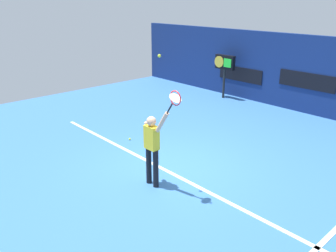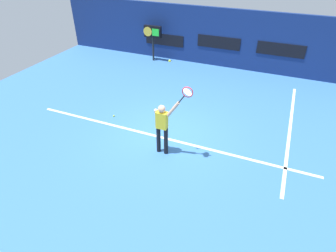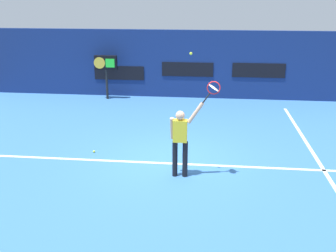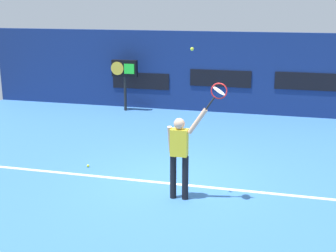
% 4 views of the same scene
% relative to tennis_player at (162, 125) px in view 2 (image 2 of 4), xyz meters
% --- Properties ---
extents(ground_plane, '(18.00, 18.00, 0.00)m').
position_rel_tennis_player_xyz_m(ground_plane, '(-0.31, 0.91, -1.01)').
color(ground_plane, '#3870B2').
extents(back_wall, '(18.00, 0.20, 2.89)m').
position_rel_tennis_player_xyz_m(back_wall, '(-0.31, 7.89, 0.44)').
color(back_wall, navy).
rests_on(back_wall, ground_plane).
extents(sponsor_banner_center, '(2.20, 0.03, 0.60)m').
position_rel_tennis_player_xyz_m(sponsor_banner_center, '(-0.31, 7.77, 0.24)').
color(sponsor_banner_center, black).
extents(sponsor_banner_portside, '(2.20, 0.03, 0.60)m').
position_rel_tennis_player_xyz_m(sponsor_banner_portside, '(-3.31, 7.77, 0.02)').
color(sponsor_banner_portside, black).
extents(sponsor_banner_starboard, '(2.20, 0.03, 0.60)m').
position_rel_tennis_player_xyz_m(sponsor_banner_starboard, '(2.69, 7.77, 0.25)').
color(sponsor_banner_starboard, black).
extents(court_baseline, '(10.00, 0.10, 0.01)m').
position_rel_tennis_player_xyz_m(court_baseline, '(-0.31, 0.69, -1.00)').
color(court_baseline, white).
rests_on(court_baseline, ground_plane).
extents(court_sideline, '(0.10, 7.00, 0.01)m').
position_rel_tennis_player_xyz_m(court_sideline, '(3.66, 2.91, -1.00)').
color(court_sideline, white).
rests_on(court_sideline, ground_plane).
extents(tennis_player, '(0.80, 0.31, 1.92)m').
position_rel_tennis_player_xyz_m(tennis_player, '(0.00, 0.00, 0.00)').
color(tennis_player, black).
rests_on(tennis_player, ground_plane).
extents(tennis_racket, '(0.48, 0.27, 0.60)m').
position_rel_tennis_player_xyz_m(tennis_racket, '(0.73, -0.00, 1.23)').
color(tennis_racket, black).
extents(tennis_ball, '(0.07, 0.07, 0.07)m').
position_rel_tennis_player_xyz_m(tennis_ball, '(0.21, 0.05, 2.02)').
color(tennis_ball, '#CCE033').
extents(scoreboard_clock, '(0.96, 0.20, 1.87)m').
position_rel_tennis_player_xyz_m(scoreboard_clock, '(-3.74, 7.20, 0.46)').
color(scoreboard_clock, black).
rests_on(scoreboard_clock, ground_plane).
extents(spare_ball, '(0.07, 0.07, 0.07)m').
position_rel_tennis_player_xyz_m(spare_ball, '(-2.57, 1.23, -0.97)').
color(spare_ball, '#CCE033').
rests_on(spare_ball, ground_plane).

